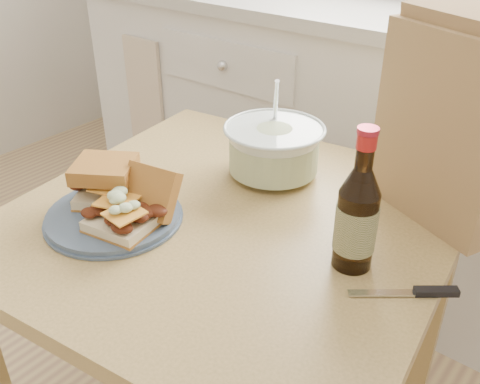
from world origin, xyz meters
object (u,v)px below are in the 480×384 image
Objects in this scene: coleslaw_bowl at (274,151)px; beer_bottle at (357,217)px; dining_table at (230,256)px; paper_bag at (464,125)px; plate at (114,216)px.

beer_bottle reaches higher than coleslaw_bowl.
dining_table is 0.52m from paper_bag.
dining_table is 0.25m from coleslaw_bowl.
beer_bottle is (0.26, 0.01, 0.20)m from dining_table.
beer_bottle is at bearing 21.00° from plate.
dining_table is 0.33m from beer_bottle.
coleslaw_bowl is 0.35m from beer_bottle.
dining_table is at bearing -80.42° from coleslaw_bowl.
coleslaw_bowl reaches higher than dining_table.
dining_table is at bearing 43.03° from plate.
paper_bag is at bearing 15.88° from coleslaw_bowl.
plate is at bearing -113.88° from paper_bag.
coleslaw_bowl reaches higher than plate.
plate is 1.17× the size of coleslaw_bowl.
plate is 0.47m from beer_bottle.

